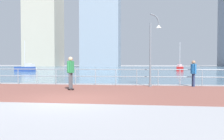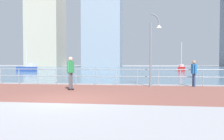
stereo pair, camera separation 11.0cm
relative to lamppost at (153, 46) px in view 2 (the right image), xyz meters
name	(u,v)px [view 2 (the right image)]	position (x,y,z in m)	size (l,w,h in m)	color
ground	(125,70)	(-3.82, 34.33, -2.55)	(220.00, 220.00, 0.00)	#9E9EA3
brick_paving	(83,91)	(-3.82, -2.87, -2.55)	(28.00, 6.84, 0.01)	brown
harbor_water	(128,69)	(-3.82, 45.55, -2.55)	(180.00, 88.00, 0.00)	slate
waterfront_railing	(96,74)	(-3.82, 0.55, -1.80)	(25.25, 0.06, 1.09)	#8C99A3
lamppost	(153,46)	(0.00, 0.00, 0.00)	(0.80, 0.43, 4.62)	slate
skateboarder	(71,70)	(-4.64, -2.42, -1.44)	(0.41, 0.55, 1.84)	black
bystander	(194,71)	(2.54, 0.20, -1.58)	(0.29, 0.56, 1.66)	navy
sailboat_gray	(27,69)	(-20.86, 22.82, -2.02)	(4.13, 2.34, 5.54)	#284799
sailboat_teal	(181,68)	(7.13, 28.29, -2.03)	(1.85, 4.04, 5.47)	#B21E1E
tower_slate	(46,25)	(-46.33, 88.09, 17.91)	(16.14, 13.46, 42.59)	#B2AD99
tower_brick	(103,31)	(-15.28, 73.22, 12.16)	(14.92, 13.35, 31.07)	#8493A3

